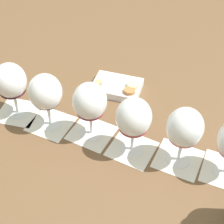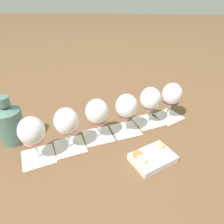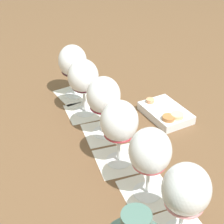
{
  "view_description": "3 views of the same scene",
  "coord_description": "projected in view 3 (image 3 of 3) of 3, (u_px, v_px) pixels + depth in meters",
  "views": [
    {
      "loc": [
        -0.47,
        0.38,
        0.69
      ],
      "look_at": [
        -0.0,
        -0.0,
        0.11
      ],
      "focal_mm": 55.0,
      "sensor_mm": 36.0,
      "label": 1
    },
    {
      "loc": [
        0.04,
        -0.65,
        0.52
      ],
      "look_at": [
        -0.0,
        -0.0,
        0.11
      ],
      "focal_mm": 32.0,
      "sensor_mm": 36.0,
      "label": 2
    },
    {
      "loc": [
        -0.69,
        -0.06,
        0.56
      ],
      "look_at": [
        -0.0,
        -0.0,
        0.11
      ],
      "focal_mm": 55.0,
      "sensor_mm": 36.0,
      "label": 3
    }
  ],
  "objects": [
    {
      "name": "wine_glass_2",
      "position": [
        119.0,
        124.0,
        0.78
      ],
      "size": [
        0.09,
        0.09,
        0.17
      ],
      "color": "white",
      "rests_on": "tasting_card_2"
    },
    {
      "name": "wine_glass_5",
      "position": [
        73.0,
        63.0,
        1.05
      ],
      "size": [
        0.09,
        0.09,
        0.17
      ],
      "color": "white",
      "rests_on": "tasting_card_5"
    },
    {
      "name": "tasting_card_5",
      "position": [
        75.0,
        94.0,
        1.11
      ],
      "size": [
        0.15,
        0.15,
        0.0
      ],
      "color": "silver",
      "rests_on": "ground_plane"
    },
    {
      "name": "tasting_card_2",
      "position": [
        119.0,
        161.0,
        0.84
      ],
      "size": [
        0.14,
        0.14,
        0.0
      ],
      "color": "silver",
      "rests_on": "ground_plane"
    },
    {
      "name": "tasting_card_3",
      "position": [
        104.0,
        132.0,
        0.93
      ],
      "size": [
        0.14,
        0.14,
        0.0
      ],
      "color": "silver",
      "rests_on": "ground_plane"
    },
    {
      "name": "wine_glass_4",
      "position": [
        83.0,
        79.0,
        0.96
      ],
      "size": [
        0.09,
        0.09,
        0.17
      ],
      "color": "white",
      "rests_on": "tasting_card_4"
    },
    {
      "name": "tasting_card_4",
      "position": [
        85.0,
        112.0,
        1.02
      ],
      "size": [
        0.15,
        0.14,
        0.0
      ],
      "color": "silver",
      "rests_on": "ground_plane"
    },
    {
      "name": "wine_glass_3",
      "position": [
        104.0,
        98.0,
        0.87
      ],
      "size": [
        0.09,
        0.09,
        0.17
      ],
      "color": "white",
      "rests_on": "tasting_card_3"
    },
    {
      "name": "wine_glass_0",
      "position": [
        186.0,
        192.0,
        0.6
      ],
      "size": [
        0.09,
        0.09,
        0.17
      ],
      "color": "white",
      "rests_on": "tasting_card_0"
    },
    {
      "name": "ground_plane",
      "position": [
        111.0,
        146.0,
        0.89
      ],
      "size": [
        8.0,
        8.0,
        0.0
      ],
      "primitive_type": "plane",
      "color": "brown"
    },
    {
      "name": "snack_dish",
      "position": [
        166.0,
        113.0,
        0.99
      ],
      "size": [
        0.18,
        0.17,
        0.04
      ],
      "color": "silver",
      "rests_on": "ground_plane"
    },
    {
      "name": "tasting_card_1",
      "position": [
        147.0,
        192.0,
        0.75
      ],
      "size": [
        0.15,
        0.14,
        0.0
      ],
      "color": "silver",
      "rests_on": "ground_plane"
    },
    {
      "name": "wine_glass_1",
      "position": [
        150.0,
        154.0,
        0.69
      ],
      "size": [
        0.09,
        0.09,
        0.17
      ],
      "color": "white",
      "rests_on": "tasting_card_1"
    }
  ]
}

